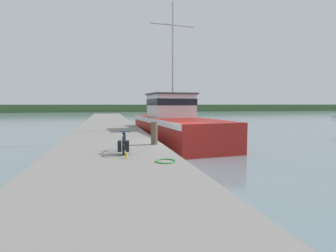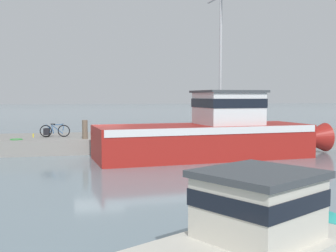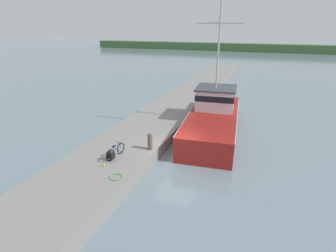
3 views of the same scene
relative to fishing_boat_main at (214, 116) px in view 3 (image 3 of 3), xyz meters
The scene contains 7 objects.
ground_plane 6.08m from the fishing_boat_main, 101.06° to the right, with size 320.00×320.00×0.00m, color gray.
dock_pier 7.50m from the fishing_boat_main, 128.39° to the right, with size 4.77×80.00×0.85m, color gray.
fishing_boat_main is the anchor object (origin of this frame).
bicycle_touring 9.27m from the fishing_boat_main, 116.43° to the right, with size 0.54×1.70×0.77m.
mooring_post 7.01m from the fishing_boat_main, 112.20° to the right, with size 0.30×0.30×1.03m, color brown.
hose_coil 10.53m from the fishing_boat_main, 106.20° to the right, with size 0.65×0.65×0.04m, color green.
water_bottle_on_curb 10.22m from the fishing_boat_main, 113.73° to the right, with size 0.07×0.07×0.22m, color yellow.
Camera 3 is at (4.80, -14.07, 8.07)m, focal length 28.00 mm.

